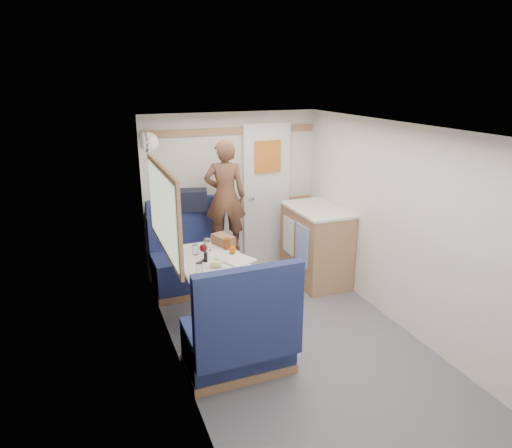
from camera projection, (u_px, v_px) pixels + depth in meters
name	position (u px, v px, depth m)	size (l,w,h in m)	color
floor	(316.00, 364.00, 4.00)	(4.50, 4.50, 0.00)	#515156
ceiling	(327.00, 133.00, 3.38)	(4.50, 4.50, 0.00)	silver
wall_back	(232.00, 194.00, 5.68)	(2.20, 0.02, 2.00)	silver
wall_left	(187.00, 279.00, 3.30)	(0.02, 4.50, 2.00)	silver
wall_right	(429.00, 241.00, 4.07)	(0.02, 4.50, 2.00)	silver
oak_trim_low	(233.00, 206.00, 5.71)	(2.15, 0.02, 0.08)	olive
oak_trim_high	(232.00, 131.00, 5.42)	(2.15, 0.02, 0.08)	olive
side_window	(163.00, 210.00, 4.12)	(0.04, 1.30, 0.72)	#9EAD92
rear_door	(267.00, 194.00, 5.81)	(0.62, 0.12, 1.86)	white
dinette_table	(211.00, 272.00, 4.48)	(0.62, 0.92, 0.72)	white
bench_far	(191.00, 265.00, 5.33)	(0.90, 0.59, 1.05)	#18274D
bench_near	(240.00, 341.00, 3.80)	(0.90, 0.59, 1.05)	#18274D
ledge	(184.00, 211.00, 5.37)	(0.90, 0.14, 0.04)	olive
dome_light	(148.00, 142.00, 4.73)	(0.20, 0.20, 0.20)	white
galley_counter	(316.00, 244.00, 5.51)	(0.57, 0.92, 0.92)	olive
person	(225.00, 196.00, 5.20)	(0.47, 0.31, 1.29)	brown
duffel_bag	(186.00, 200.00, 5.34)	(0.49, 0.23, 0.23)	black
tray	(235.00, 259.00, 4.38)	(0.26, 0.34, 0.02)	white
orange_fruit	(232.00, 250.00, 4.49)	(0.07, 0.07, 0.07)	orange
cheese_block	(216.00, 264.00, 4.20)	(0.11, 0.06, 0.04)	#F1DA8B
wine_glass	(203.00, 249.00, 4.32)	(0.08, 0.08, 0.17)	white
tumbler_left	(199.00, 268.00, 4.06)	(0.06, 0.06, 0.10)	silver
tumbler_mid	(195.00, 250.00, 4.50)	(0.06, 0.06, 0.10)	white
tumbler_right	(207.00, 244.00, 4.61)	(0.08, 0.08, 0.12)	silver
beer_glass	(227.00, 244.00, 4.64)	(0.07, 0.07, 0.11)	brown
pepper_grinder	(206.00, 257.00, 4.32)	(0.03, 0.03, 0.09)	black
salt_grinder	(207.00, 254.00, 4.40)	(0.04, 0.04, 0.10)	white
bread_loaf	(223.00, 240.00, 4.75)	(0.14, 0.25, 0.11)	brown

